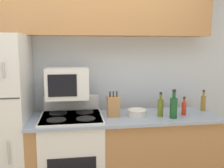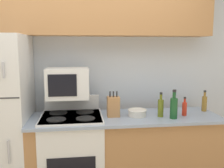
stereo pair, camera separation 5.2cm
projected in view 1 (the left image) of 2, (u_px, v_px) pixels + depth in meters
wall_back at (89, 79)px, 3.01m from camera, size 8.00×0.05×2.55m
lower_cabinets at (125, 156)px, 2.73m from camera, size 2.00×0.61×0.93m
upper_cabinets at (89, 5)px, 2.71m from camera, size 2.71×0.31×0.66m
stove at (72, 158)px, 2.64m from camera, size 0.63×0.60×1.11m
microwave at (67, 83)px, 2.63m from camera, size 0.44×0.32×0.32m
knife_block at (113, 106)px, 2.62m from camera, size 0.13×0.10×0.27m
bowl at (137, 112)px, 2.65m from camera, size 0.20×0.20×0.07m
bottle_vinegar at (203, 103)px, 2.86m from camera, size 0.06×0.06×0.24m
bottle_olive_oil at (160, 107)px, 2.62m from camera, size 0.06×0.06×0.26m
bottle_hot_sauce at (184, 108)px, 2.68m from camera, size 0.05×0.05×0.20m
bottle_wine_green at (174, 107)px, 2.56m from camera, size 0.08×0.08×0.30m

